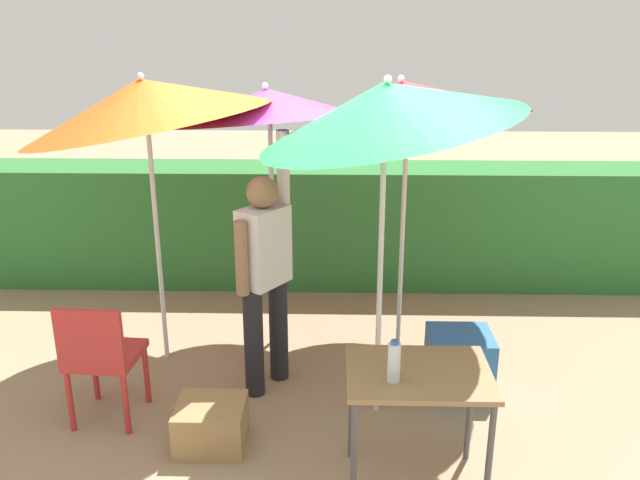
# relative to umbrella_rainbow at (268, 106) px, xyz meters

# --- Properties ---
(ground_plane) EXTENTS (24.00, 24.00, 0.00)m
(ground_plane) POSITION_rel_umbrella_rainbow_xyz_m (0.41, -0.86, -1.98)
(ground_plane) COLOR #9E8466
(hedge_row) EXTENTS (8.00, 0.70, 1.21)m
(hedge_row) POSITION_rel_umbrella_rainbow_xyz_m (0.41, 1.40, -1.38)
(hedge_row) COLOR #2D7033
(hedge_row) RESTS_ON ground_plane
(umbrella_rainbow) EXTENTS (1.44, 1.43, 2.25)m
(umbrella_rainbow) POSITION_rel_umbrella_rainbow_xyz_m (0.00, 0.00, 0.00)
(umbrella_rainbow) COLOR silver
(umbrella_rainbow) RESTS_ON ground_plane
(umbrella_orange) EXTENTS (1.84, 1.81, 2.44)m
(umbrella_orange) POSITION_rel_umbrella_rainbow_xyz_m (1.01, -0.15, 0.04)
(umbrella_orange) COLOR silver
(umbrella_orange) RESTS_ON ground_plane
(umbrella_yellow) EXTENTS (1.66, 1.63, 2.42)m
(umbrella_yellow) POSITION_rel_umbrella_rainbow_xyz_m (0.82, -1.04, 0.12)
(umbrella_yellow) COLOR silver
(umbrella_yellow) RESTS_ON ground_plane
(umbrella_navy) EXTENTS (1.83, 1.80, 2.38)m
(umbrella_navy) POSITION_rel_umbrella_rainbow_xyz_m (-0.84, -0.33, 0.07)
(umbrella_navy) COLOR silver
(umbrella_navy) RESTS_ON ground_plane
(person_vendor) EXTENTS (0.38, 0.51, 1.88)m
(person_vendor) POSITION_rel_umbrella_rainbow_xyz_m (0.02, -0.71, -1.05)
(person_vendor) COLOR black
(person_vendor) RESTS_ON ground_plane
(chair_plastic) EXTENTS (0.47, 0.47, 0.89)m
(chair_plastic) POSITION_rel_umbrella_rainbow_xyz_m (-1.02, -1.20, -1.47)
(chair_plastic) COLOR #B72D2D
(chair_plastic) RESTS_ON ground_plane
(cooler_box) EXTENTS (0.46, 0.42, 0.45)m
(cooler_box) POSITION_rel_umbrella_rainbow_xyz_m (1.43, -0.74, -1.75)
(cooler_box) COLOR #2D6BB7
(cooler_box) RESTS_ON ground_plane
(crate_cardboard) EXTENTS (0.43, 0.39, 0.29)m
(crate_cardboard) POSITION_rel_umbrella_rainbow_xyz_m (-0.26, -1.44, -1.84)
(crate_cardboard) COLOR #9E7A4C
(crate_cardboard) RESTS_ON ground_plane
(folding_table) EXTENTS (0.80, 0.60, 0.76)m
(folding_table) POSITION_rel_umbrella_rainbow_xyz_m (0.99, -1.79, -1.32)
(folding_table) COLOR #4C4C51
(folding_table) RESTS_ON ground_plane
(bottle_water) EXTENTS (0.07, 0.07, 0.24)m
(bottle_water) POSITION_rel_umbrella_rainbow_xyz_m (0.84, -1.90, -1.11)
(bottle_water) COLOR silver
(bottle_water) RESTS_ON folding_table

